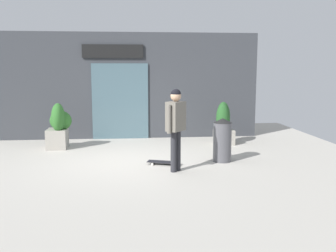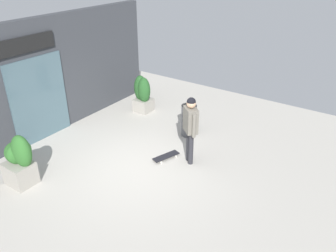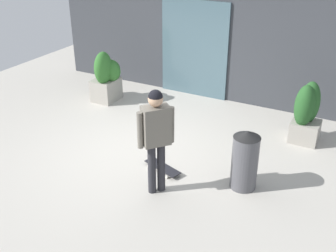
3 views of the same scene
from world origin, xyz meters
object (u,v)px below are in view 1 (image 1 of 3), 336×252
object	(u,v)px
skateboard	(163,162)
planter_box_left	(223,123)
planter_box_right	(59,125)
skateboarder	(176,121)
trash_bin	(222,140)

from	to	relation	value
skateboard	planter_box_left	bearing A→B (deg)	-111.32
planter_box_left	planter_box_right	world-z (taller)	planter_box_right
planter_box_right	skateboarder	bearing A→B (deg)	-43.21
planter_box_right	planter_box_left	bearing A→B (deg)	1.76
planter_box_right	skateboard	bearing A→B (deg)	-38.61
skateboard	planter_box_right	world-z (taller)	planter_box_right
skateboard	skateboarder	bearing A→B (deg)	129.10
planter_box_right	trash_bin	distance (m)	4.56
skateboarder	planter_box_right	world-z (taller)	skateboarder
trash_bin	planter_box_left	bearing A→B (deg)	75.69
skateboarder	trash_bin	world-z (taller)	skateboarder
skateboard	trash_bin	bearing A→B (deg)	-153.27
planter_box_left	planter_box_right	bearing A→B (deg)	-178.24
skateboarder	skateboard	world-z (taller)	skateboarder
skateboard	planter_box_right	distance (m)	3.50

